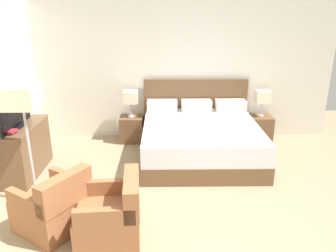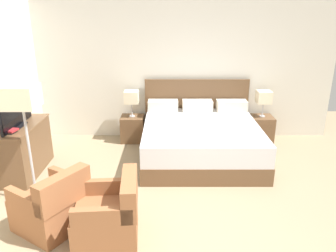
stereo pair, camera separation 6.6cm
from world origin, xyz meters
TOP-DOWN VIEW (x-y plane):
  - ground_plane at (0.00, 0.00)m, footprint 10.27×10.27m
  - wall_back at (0.00, 3.45)m, footprint 6.35×0.06m
  - bed at (0.52, 2.41)m, footprint 2.03×2.06m
  - nightstand_left at (-0.73, 3.15)m, footprint 0.44×0.43m
  - nightstand_right at (1.78, 3.15)m, footprint 0.44×0.43m
  - table_lamp_left at (-0.73, 3.15)m, footprint 0.27×0.27m
  - table_lamp_right at (1.78, 3.15)m, footprint 0.27×0.27m
  - dresser at (-2.30, 1.79)m, footprint 0.51×1.18m
  - tv at (-2.29, 1.74)m, footprint 0.18×0.96m
  - book_red_cover at (-2.32, 1.46)m, footprint 0.23×0.18m
  - book_blue_cover at (-2.30, 1.46)m, footprint 0.26×0.20m
  - armchair_by_window at (-1.38, 0.39)m, footprint 0.95×0.94m
  - armchair_companion at (-0.68, 0.20)m, footprint 0.74×0.73m
  - floor_lamp at (-1.81, 0.95)m, footprint 0.38×0.38m

SIDE VIEW (x-z plane):
  - ground_plane at x=0.00m, z-range 0.00..0.00m
  - nightstand_left at x=-0.73m, z-range 0.00..0.50m
  - nightstand_right at x=1.78m, z-range 0.00..0.50m
  - armchair_by_window at x=-1.38m, z-range -0.10..0.66m
  - armchair_companion at x=-0.68m, z-range -0.10..0.66m
  - bed at x=0.52m, z-range -0.26..0.93m
  - dresser at x=-2.30m, z-range 0.01..0.81m
  - book_red_cover at x=-2.32m, z-range 0.80..0.83m
  - book_blue_cover at x=-2.30m, z-range 0.83..0.85m
  - table_lamp_left at x=-0.73m, z-range 0.63..1.13m
  - table_lamp_right at x=1.78m, z-range 0.63..1.13m
  - tv at x=-2.29m, z-range 0.79..1.27m
  - wall_back at x=0.00m, z-range 0.00..2.66m
  - floor_lamp at x=-1.81m, z-range 0.57..2.17m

